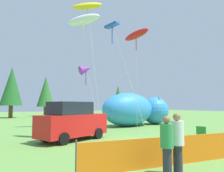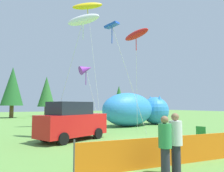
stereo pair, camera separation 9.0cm
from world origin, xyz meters
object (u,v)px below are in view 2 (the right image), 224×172
object	(u,v)px
parked_car	(72,121)
kite_white_ghost	(83,20)
inflatable_cat	(136,111)
kite_red_lizard	(136,35)
kite_blue_box	(113,27)
kite_yellow_hero	(88,6)
spectator_in_green_shirt	(176,141)
kite_purple_delta	(86,69)
spectator_in_black_shirt	(165,144)
folding_chair	(202,134)

from	to	relation	value
parked_car	kite_white_ghost	distance (m)	6.51
inflatable_cat	kite_red_lizard	size ratio (longest dim) A/B	1.03
kite_white_ghost	kite_blue_box	bearing A→B (deg)	-0.78
kite_white_ghost	kite_blue_box	size ratio (longest dim) A/B	1.01
inflatable_cat	kite_yellow_hero	xyz separation A→B (m)	(-5.22, 0.41, 9.82)
parked_car	inflatable_cat	distance (m)	10.26
spectator_in_green_shirt	kite_white_ghost	bearing A→B (deg)	87.81
parked_car	kite_purple_delta	xyz separation A→B (m)	(2.54, 3.77, 3.88)
spectator_in_black_shirt	kite_red_lizard	xyz separation A→B (m)	(5.86, 9.04, 6.77)
parked_car	folding_chair	distance (m)	7.42
folding_chair	kite_white_ghost	distance (m)	9.95
folding_chair	spectator_in_green_shirt	bearing A→B (deg)	-164.59
kite_white_ghost	kite_red_lizard	size ratio (longest dim) A/B	0.98
kite_red_lizard	inflatable_cat	bearing A→B (deg)	53.97
spectator_in_black_shirt	kite_white_ghost	xyz separation A→B (m)	(0.77, 7.98, 6.60)
parked_car	kite_red_lizard	distance (m)	8.95
spectator_in_black_shirt	kite_yellow_hero	size ratio (longest dim) A/B	0.15
parked_car	spectator_in_green_shirt	distance (m)	7.65
spectator_in_black_shirt	spectator_in_green_shirt	xyz separation A→B (m)	(0.46, 0.02, 0.04)
parked_car	inflatable_cat	world-z (taller)	inflatable_cat
parked_car	kite_blue_box	distance (m)	7.05
inflatable_cat	spectator_in_green_shirt	size ratio (longest dim) A/B	4.56
inflatable_cat	kite_purple_delta	world-z (taller)	kite_purple_delta
kite_red_lizard	kite_blue_box	world-z (taller)	kite_red_lizard
kite_white_ghost	inflatable_cat	bearing A→B (deg)	32.22
parked_car	kite_purple_delta	bearing A→B (deg)	34.89
spectator_in_black_shirt	kite_purple_delta	size ratio (longest dim) A/B	0.32
inflatable_cat	spectator_in_green_shirt	distance (m)	15.41
kite_red_lizard	kite_blue_box	size ratio (longest dim) A/B	1.02
spectator_in_green_shirt	kite_white_ghost	distance (m)	10.32
kite_white_ghost	parked_car	bearing A→B (deg)	-156.86
kite_red_lizard	kite_white_ghost	bearing A→B (deg)	-168.19
kite_yellow_hero	spectator_in_green_shirt	bearing A→B (deg)	-102.87
kite_white_ghost	kite_purple_delta	bearing A→B (deg)	62.78
kite_red_lizard	kite_blue_box	distance (m)	3.09
kite_blue_box	spectator_in_black_shirt	bearing A→B (deg)	-110.54
spectator_in_green_shirt	parked_car	bearing A→B (deg)	93.44
inflatable_cat	kite_yellow_hero	distance (m)	11.13
inflatable_cat	kite_yellow_hero	bearing A→B (deg)	169.44
folding_chair	kite_yellow_hero	world-z (taller)	kite_yellow_hero
inflatable_cat	kite_red_lizard	distance (m)	7.93
spectator_in_black_shirt	kite_white_ghost	world-z (taller)	kite_white_ghost
kite_red_lizard	kite_blue_box	bearing A→B (deg)	-159.20
kite_yellow_hero	kite_blue_box	size ratio (longest dim) A/B	1.52
kite_purple_delta	kite_yellow_hero	distance (m)	6.72
parked_car	folding_chair	world-z (taller)	parked_car
kite_white_ghost	kite_yellow_hero	xyz separation A→B (m)	(2.76, 5.44, 3.77)
kite_red_lizard	folding_chair	bearing A→B (deg)	-89.67
spectator_in_green_shirt	kite_purple_delta	bearing A→B (deg)	79.67
spectator_in_black_shirt	kite_blue_box	xyz separation A→B (m)	(2.98, 7.95, 6.52)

